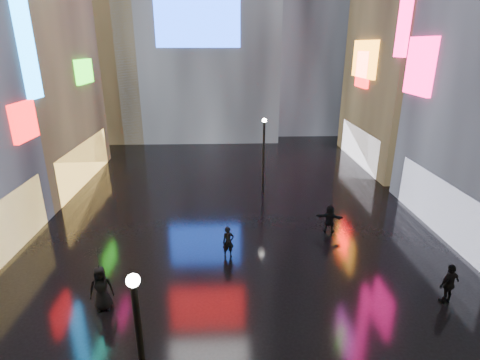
{
  "coord_description": "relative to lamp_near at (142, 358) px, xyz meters",
  "views": [
    {
      "loc": [
        -0.52,
        -1.14,
        9.77
      ],
      "look_at": [
        0.0,
        12.0,
        5.0
      ],
      "focal_mm": 28.0,
      "sensor_mm": 36.0,
      "label": 1
    }
  ],
  "objects": [
    {
      "name": "umbrella_2",
      "position": [
        -2.86,
        5.5,
        -0.7
      ],
      "size": [
        1.01,
        0.99,
        0.79
      ],
      "primitive_type": "imported",
      "rotation": [
        0.0,
        0.0,
        4.87
      ],
      "color": "black",
      "rests_on": "pedestrian_4"
    },
    {
      "name": "pedestrian_3",
      "position": [
        10.78,
        5.34,
        -2.08
      ],
      "size": [
        1.1,
        0.78,
        1.74
      ],
      "primitive_type": "imported",
      "rotation": [
        0.0,
        0.0,
        3.54
      ],
      "color": "black",
      "rests_on": "ground"
    },
    {
      "name": "ground",
      "position": [
        2.53,
        14.32,
        -2.94
      ],
      "size": [
        140.0,
        140.0,
        0.0
      ],
      "primitive_type": "plane",
      "color": "black",
      "rests_on": "ground"
    },
    {
      "name": "lamp_near",
      "position": [
        0.0,
        0.0,
        0.0
      ],
      "size": [
        0.3,
        0.3,
        5.2
      ],
      "color": "black",
      "rests_on": "ground"
    },
    {
      "name": "tower_flank_left",
      "position": [
        -11.47,
        36.32,
        10.06
      ],
      "size": [
        10.0,
        10.0,
        26.0
      ],
      "primitive_type": "cube",
      "color": "black",
      "rests_on": "ground"
    },
    {
      "name": "pedestrian_4",
      "position": [
        -2.86,
        5.5,
        -2.02
      ],
      "size": [
        1.02,
        0.79,
        1.85
      ],
      "primitive_type": "imported",
      "rotation": [
        0.0,
        0.0,
        0.24
      ],
      "color": "black",
      "rests_on": "ground"
    },
    {
      "name": "lamp_far",
      "position": [
        4.59,
        17.7,
        0.0
      ],
      "size": [
        0.3,
        0.3,
        5.2
      ],
      "color": "black",
      "rests_on": "ground"
    },
    {
      "name": "pedestrian_6",
      "position": [
        2.07,
        9.16,
        -2.16
      ],
      "size": [
        0.64,
        0.5,
        1.57
      ],
      "primitive_type": "imported",
      "rotation": [
        0.0,
        0.0,
        0.23
      ],
      "color": "black",
      "rests_on": "ground"
    },
    {
      "name": "pedestrian_5",
      "position": [
        7.64,
        11.48,
        -2.15
      ],
      "size": [
        1.54,
        0.83,
        1.58
      ],
      "primitive_type": "imported",
      "rotation": [
        0.0,
        0.0,
        2.88
      ],
      "color": "black",
      "rests_on": "ground"
    }
  ]
}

